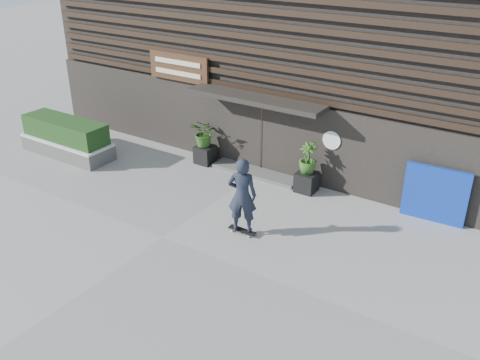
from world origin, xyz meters
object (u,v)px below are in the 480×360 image
Objects in this scene: planter_pot_left at (205,154)px; blue_tarp at (435,194)px; planter_pot_right at (307,182)px; raised_bed at (68,147)px; skateboarder at (242,196)px.

blue_tarp is at bearing 2.31° from planter_pot_left.
raised_bed is (-8.26, -2.05, -0.05)m from planter_pot_right.
planter_pot_right is 3.21m from skateboarder.
blue_tarp is (7.45, 0.30, 0.49)m from planter_pot_left.
raised_bed is at bearing -171.80° from blue_tarp.
skateboarder is (3.49, -3.09, 0.81)m from planter_pot_left.
blue_tarp is (3.65, 0.30, 0.49)m from planter_pot_right.
skateboarder is (7.95, -1.04, 0.86)m from raised_bed.
planter_pot_right is at bearing -178.27° from blue_tarp.
planter_pot_left is 0.28× the size of skateboarder.
blue_tarp is (11.91, 2.35, 0.54)m from raised_bed.
planter_pot_right is 0.28× the size of skateboarder.
planter_pot_left is 1.00× the size of planter_pot_right.
planter_pot_left is 4.74m from skateboarder.
skateboarder reaches higher than planter_pot_right.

